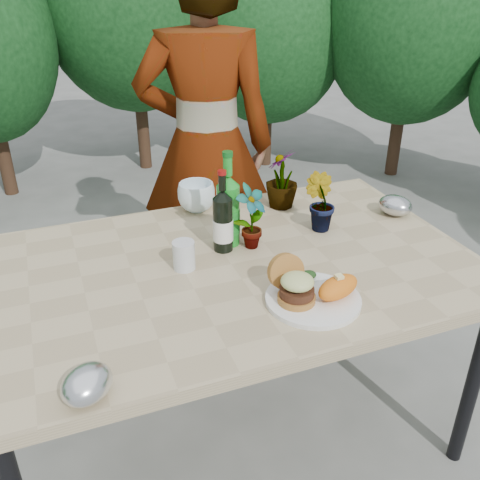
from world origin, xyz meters
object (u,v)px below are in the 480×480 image
object	(u,v)px
dinner_plate	(313,299)
person	(206,147)
patio_table	(231,279)
wine_bottle	(223,222)

from	to	relation	value
dinner_plate	person	distance (m)	1.13
patio_table	person	world-z (taller)	person
wine_bottle	patio_table	bearing A→B (deg)	-83.63
wine_bottle	person	size ratio (longest dim) A/B	0.17
dinner_plate	person	bearing A→B (deg)	88.16
patio_table	wine_bottle	xyz separation A→B (m)	(0.01, 0.10, 0.16)
wine_bottle	person	world-z (taller)	person
wine_bottle	person	bearing A→B (deg)	87.64
dinner_plate	person	xyz separation A→B (m)	(0.04, 1.13, 0.11)
patio_table	dinner_plate	world-z (taller)	dinner_plate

